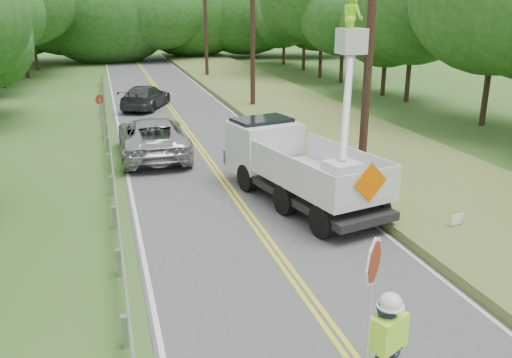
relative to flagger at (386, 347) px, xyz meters
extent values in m
plane|color=#3B6128|center=(0.08, 1.81, -1.15)|extent=(140.00, 140.00, 0.00)
cube|color=#444446|center=(0.08, 15.81, -1.14)|extent=(7.20, 96.00, 0.02)
cube|color=yellow|center=(-0.02, 15.81, -1.12)|extent=(0.12, 96.00, 0.00)
cube|color=yellow|center=(0.18, 15.81, -1.12)|extent=(0.12, 96.00, 0.00)
cube|color=silver|center=(-3.37, 15.81, -1.12)|extent=(0.12, 96.00, 0.00)
cube|color=silver|center=(3.53, 15.81, -1.12)|extent=(0.12, 96.00, 0.00)
cube|color=#A0A2A8|center=(-4.02, 2.81, -0.80)|extent=(0.12, 0.14, 0.70)
cube|color=#A0A2A8|center=(-4.02, 5.81, -0.80)|extent=(0.12, 0.14, 0.70)
cube|color=#A0A2A8|center=(-4.02, 8.81, -0.80)|extent=(0.12, 0.14, 0.70)
cube|color=#A0A2A8|center=(-4.02, 11.81, -0.80)|extent=(0.12, 0.14, 0.70)
cube|color=#A0A2A8|center=(-4.02, 14.81, -0.80)|extent=(0.12, 0.14, 0.70)
cube|color=#A0A2A8|center=(-4.02, 17.81, -0.80)|extent=(0.12, 0.14, 0.70)
cube|color=#A0A2A8|center=(-4.02, 20.81, -0.80)|extent=(0.12, 0.14, 0.70)
cube|color=#A0A2A8|center=(-4.02, 23.81, -0.80)|extent=(0.12, 0.14, 0.70)
cube|color=#A0A2A8|center=(-4.02, 26.81, -0.80)|extent=(0.12, 0.14, 0.70)
cube|color=#A0A2A8|center=(-4.02, 29.81, -0.80)|extent=(0.12, 0.14, 0.70)
cube|color=#A0A2A8|center=(-4.02, 32.81, -0.80)|extent=(0.12, 0.14, 0.70)
cube|color=#A0A2A8|center=(-4.02, 35.81, -0.80)|extent=(0.12, 0.14, 0.70)
cube|color=#A0A2A8|center=(-4.02, 38.81, -0.80)|extent=(0.12, 0.14, 0.70)
cube|color=#A0A2A8|center=(-3.92, 16.81, -0.55)|extent=(0.05, 48.00, 0.34)
cylinder|color=black|center=(5.08, 10.81, 3.85)|extent=(0.30, 0.30, 10.00)
cylinder|color=black|center=(5.08, 25.81, 3.85)|extent=(0.30, 0.30, 10.00)
cylinder|color=black|center=(5.08, 40.81, 3.85)|extent=(0.30, 0.30, 10.00)
cube|color=#5F6C35|center=(7.18, 15.81, -1.00)|extent=(7.00, 96.00, 0.30)
cylinder|color=#332319|center=(-11.53, 39.73, 0.49)|extent=(0.32, 0.32, 3.28)
cylinder|color=#332319|center=(-10.36, 45.36, 0.80)|extent=(0.32, 0.32, 3.89)
cylinder|color=#332319|center=(-10.11, 51.36, 0.68)|extent=(0.32, 0.32, 3.67)
ellipsoid|color=#1D4C12|center=(-10.11, 51.36, 5.17)|extent=(8.55, 8.55, 7.53)
cylinder|color=#332319|center=(15.93, 17.74, 0.81)|extent=(0.32, 0.32, 3.92)
cylinder|color=#332319|center=(15.82, 25.36, 0.62)|extent=(0.32, 0.32, 3.54)
ellipsoid|color=#1D4C12|center=(15.82, 25.36, 4.95)|extent=(8.27, 8.27, 7.28)
cylinder|color=#332319|center=(15.55, 28.13, 0.29)|extent=(0.32, 0.32, 2.88)
ellipsoid|color=#1D4C12|center=(15.55, 28.13, 3.82)|extent=(6.73, 6.73, 5.92)
cylinder|color=#332319|center=(15.39, 34.96, 0.42)|extent=(0.32, 0.32, 3.13)
ellipsoid|color=#1D4C12|center=(15.39, 34.96, 4.24)|extent=(7.30, 7.30, 6.43)
cylinder|color=#332319|center=(14.86, 38.26, 1.06)|extent=(0.32, 0.32, 4.42)
cylinder|color=#332319|center=(15.37, 43.70, 0.71)|extent=(0.32, 0.32, 3.71)
ellipsoid|color=#1D4C12|center=(15.37, 43.70, 5.25)|extent=(8.67, 8.67, 7.63)
cylinder|color=#332319|center=(15.20, 49.25, 0.17)|extent=(0.32, 0.32, 2.64)
ellipsoid|color=#1D4C12|center=(15.20, 49.25, 3.41)|extent=(6.17, 6.17, 5.43)
ellipsoid|color=#1D4C12|center=(-12.07, 59.09, 4.35)|extent=(12.58, 9.44, 9.44)
ellipsoid|color=#1D4C12|center=(-7.25, 58.22, 4.35)|extent=(12.66, 9.50, 9.50)
ellipsoid|color=#1D4C12|center=(-2.91, 57.96, 4.35)|extent=(16.08, 12.06, 12.06)
ellipsoid|color=#1D4C12|center=(2.54, 56.21, 4.35)|extent=(11.26, 8.45, 8.45)
ellipsoid|color=#1D4C12|center=(7.14, 59.61, 4.35)|extent=(14.56, 10.92, 10.92)
ellipsoid|color=#1D4C12|center=(13.59, 58.79, 4.35)|extent=(13.97, 10.48, 10.48)
ellipsoid|color=#1D4C12|center=(17.51, 57.90, 4.35)|extent=(11.93, 8.94, 8.94)
ellipsoid|color=#1D4C12|center=(22.21, 55.88, 4.35)|extent=(12.73, 9.55, 9.55)
imported|color=#191E33|center=(0.01, 0.00, -0.16)|extent=(0.84, 0.71, 1.95)
cube|color=#ADFA30|center=(0.01, 0.00, 0.29)|extent=(0.69, 0.57, 0.59)
ellipsoid|color=white|center=(0.01, 0.00, 0.83)|extent=(0.36, 0.36, 0.29)
cylinder|color=#B7B7B7|center=(-0.42, -0.13, 0.23)|extent=(0.04, 0.04, 2.73)
cylinder|color=maroon|center=(-0.42, -0.13, 1.66)|extent=(0.56, 0.58, 0.78)
cylinder|color=black|center=(1.66, 6.48, -0.64)|extent=(0.51, 1.02, 0.97)
cylinder|color=black|center=(3.63, 6.93, -0.64)|extent=(0.51, 1.02, 0.97)
cylinder|color=black|center=(1.20, 8.45, -0.64)|extent=(0.51, 1.02, 0.97)
cylinder|color=black|center=(3.18, 8.90, -0.64)|extent=(0.51, 1.02, 0.97)
cylinder|color=black|center=(0.64, 10.92, -0.64)|extent=(0.51, 1.02, 0.97)
cylinder|color=black|center=(2.61, 11.37, -0.64)|extent=(0.51, 1.02, 0.97)
cube|color=black|center=(2.12, 8.97, -0.57)|extent=(3.52, 6.79, 0.25)
cube|color=silver|center=(2.28, 8.28, -0.07)|extent=(3.31, 5.06, 0.22)
cube|color=silver|center=(1.17, 8.02, 0.44)|extent=(1.10, 4.55, 0.91)
cube|color=silver|center=(3.40, 8.54, 0.44)|extent=(1.10, 4.55, 0.91)
cube|color=silver|center=(2.80, 6.03, 0.44)|extent=(2.28, 0.58, 0.91)
cube|color=silver|center=(1.51, 11.64, 0.24)|extent=(2.65, 2.38, 1.82)
cube|color=black|center=(1.46, 11.83, 0.90)|extent=(2.27, 1.74, 0.76)
cube|color=silver|center=(2.53, 7.20, 0.44)|extent=(1.09, 1.09, 0.81)
cube|color=silver|center=(4.38, 10.81, 4.01)|extent=(0.86, 0.86, 0.86)
imported|color=#ADFA30|center=(4.38, 10.81, 4.82)|extent=(0.62, 0.80, 1.65)
cube|color=#F46200|center=(2.81, 5.96, 0.59)|extent=(1.13, 0.30, 1.15)
imported|color=#A9AAB1|center=(-2.11, 16.45, -0.28)|extent=(2.92, 6.16, 1.70)
imported|color=#34363A|center=(-1.45, 27.74, -0.40)|extent=(3.90, 5.44, 1.46)
cylinder|color=#A0A2A8|center=(-4.21, 19.67, -0.06)|extent=(0.06, 0.06, 2.17)
cylinder|color=maroon|center=(-4.21, 19.67, 0.93)|extent=(0.40, 0.33, 0.49)
cube|color=white|center=(5.47, 5.56, -0.65)|extent=(0.45, 0.13, 0.32)
cylinder|color=#A0A2A8|center=(5.28, 5.56, -0.92)|extent=(0.02, 0.02, 0.46)
cylinder|color=#A0A2A8|center=(5.65, 5.56, -0.92)|extent=(0.02, 0.02, 0.46)
camera|label=1|loc=(-4.03, -6.38, 5.27)|focal=37.22mm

